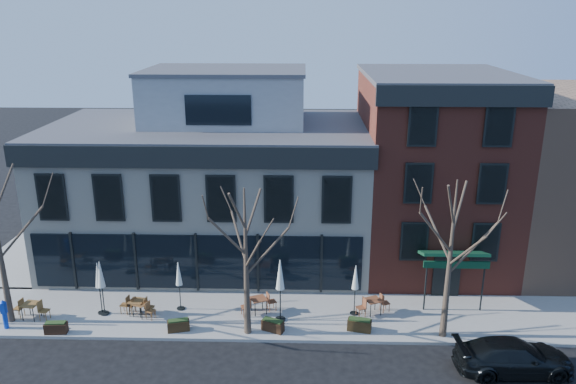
{
  "coord_description": "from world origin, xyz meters",
  "views": [
    {
      "loc": [
        5.52,
        -26.65,
        14.36
      ],
      "look_at": [
        4.71,
        2.0,
        5.12
      ],
      "focal_mm": 35.0,
      "sensor_mm": 36.0,
      "label": 1
    }
  ],
  "objects_px": {
    "parked_sedan": "(514,357)",
    "call_box": "(4,313)",
    "umbrella_0": "(98,278)",
    "cafe_set_0": "(31,309)"
  },
  "relations": [
    {
      "from": "parked_sedan",
      "to": "call_box",
      "type": "distance_m",
      "value": 22.86
    },
    {
      "from": "parked_sedan",
      "to": "umbrella_0",
      "type": "height_order",
      "value": "umbrella_0"
    },
    {
      "from": "cafe_set_0",
      "to": "umbrella_0",
      "type": "height_order",
      "value": "umbrella_0"
    },
    {
      "from": "call_box",
      "to": "cafe_set_0",
      "type": "relative_size",
      "value": 0.78
    },
    {
      "from": "parked_sedan",
      "to": "umbrella_0",
      "type": "xyz_separation_m",
      "value": [
        -18.68,
        3.98,
        1.36
      ]
    },
    {
      "from": "cafe_set_0",
      "to": "call_box",
      "type": "bearing_deg",
      "value": -131.52
    },
    {
      "from": "cafe_set_0",
      "to": "parked_sedan",
      "type": "bearing_deg",
      "value": -8.82
    },
    {
      "from": "parked_sedan",
      "to": "cafe_set_0",
      "type": "bearing_deg",
      "value": 78.14
    },
    {
      "from": "call_box",
      "to": "umbrella_0",
      "type": "relative_size",
      "value": 0.54
    },
    {
      "from": "call_box",
      "to": "umbrella_0",
      "type": "distance_m",
      "value": 4.45
    }
  ]
}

